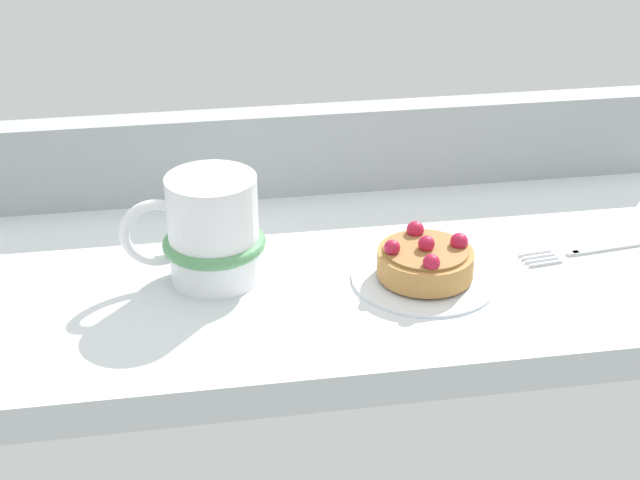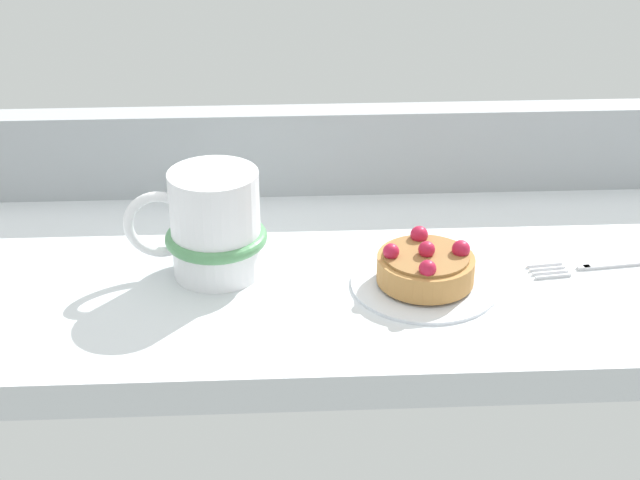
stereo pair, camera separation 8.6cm
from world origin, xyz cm
name	(u,v)px [view 2 (the right image)]	position (x,y,z in cm)	size (l,w,h in cm)	color
ground_plane	(348,276)	(0.00, 0.00, -1.66)	(82.51, 37.25, 3.32)	silver
window_rail_back	(337,150)	(0.00, 16.79, 4.68)	(80.86, 3.66, 9.36)	#9EA3A8
dessert_plate	(425,283)	(6.63, -4.93, 0.28)	(13.58, 13.58, 0.61)	silver
raspberry_tart	(426,266)	(6.63, -4.92, 2.07)	(8.90, 8.90, 3.95)	#B77F42
coffee_mug	(213,225)	(-12.70, -1.39, 4.91)	(13.20, 9.50, 10.19)	white
dessert_fork	(618,263)	(25.62, -2.17, 0.30)	(18.07, 3.75, 0.60)	silver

